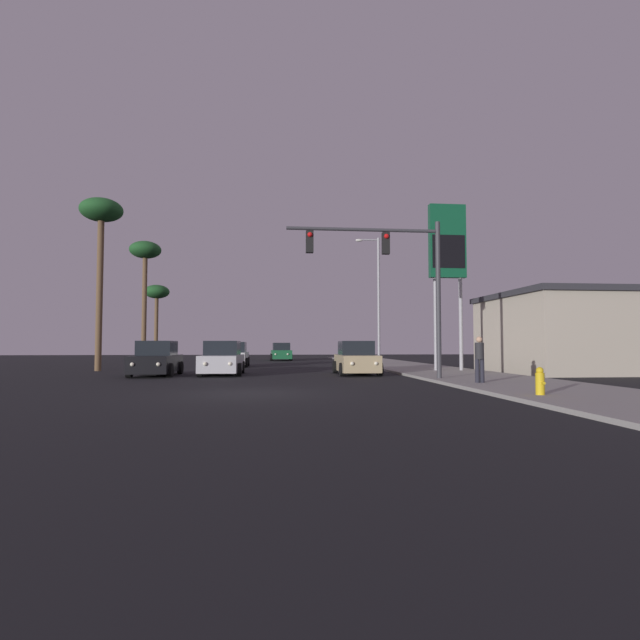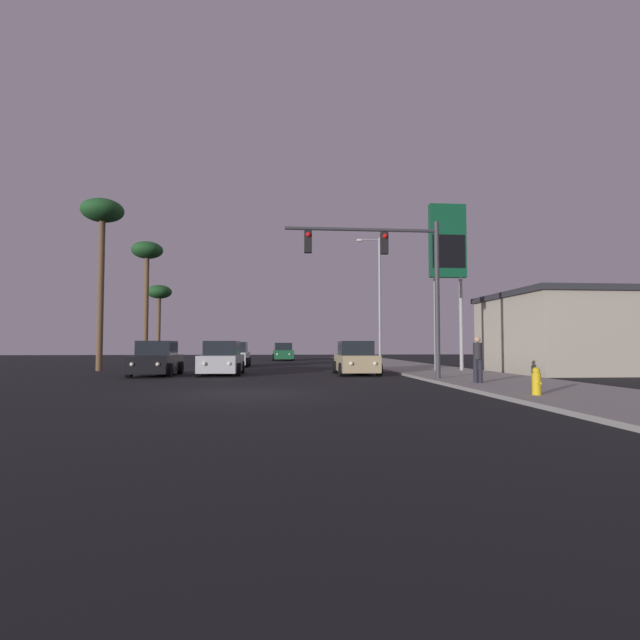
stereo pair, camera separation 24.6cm
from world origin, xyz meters
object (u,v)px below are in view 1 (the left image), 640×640
traffic_light_mast (396,267)px  street_lamp (377,294)px  car_black (157,360)px  palm_tree_near (101,221)px  gas_station_sign (447,250)px  car_silver (222,360)px  car_white (234,356)px  pedestrian_on_sidewalk (479,357)px  palm_tree_far (157,295)px  car_green (281,352)px  fire_hydrant (540,381)px  palm_tree_mid (145,257)px  car_tan (356,359)px

traffic_light_mast → street_lamp: street_lamp is taller
car_black → palm_tree_near: palm_tree_near is taller
street_lamp → gas_station_sign: bearing=-76.7°
car_silver → traffic_light_mast: size_ratio=0.67×
car_silver → palm_tree_near: bearing=-29.1°
car_white → car_black: bearing=73.4°
car_silver → car_white: (-0.13, 9.11, 0.00)m
gas_station_sign → pedestrian_on_sidewalk: gas_station_sign is taller
pedestrian_on_sidewalk → palm_tree_far: size_ratio=0.23×
car_green → traffic_light_mast: (4.17, -27.80, 3.91)m
gas_station_sign → fire_hydrant: size_ratio=11.84×
car_white → pedestrian_on_sidewalk: (10.07, -16.70, 0.27)m
traffic_light_mast → fire_hydrant: size_ratio=8.55×
car_black → traffic_light_mast: traffic_light_mast is taller
street_lamp → palm_tree_far: size_ratio=1.23×
pedestrian_on_sidewalk → palm_tree_near: (-17.34, 12.05, 7.61)m
pedestrian_on_sidewalk → palm_tree_near: 22.45m
car_silver → car_black: bearing=7.3°
street_lamp → pedestrian_on_sidewalk: street_lamp is taller
car_silver → palm_tree_mid: (-7.37, 14.46, 7.52)m
palm_tree_mid → palm_tree_far: bearing=97.5°
car_green → palm_tree_mid: 15.50m
car_white → pedestrian_on_sidewalk: 19.50m
traffic_light_mast → palm_tree_far: (-16.22, 29.52, 1.63)m
car_tan → palm_tree_far: 29.64m
car_green → fire_hydrant: bearing=98.4°
car_white → traffic_light_mast: (7.65, -14.17, 3.91)m
car_green → car_white: size_ratio=1.00×
gas_station_sign → palm_tree_far: gas_station_sign is taller
car_tan → car_black: 9.77m
car_green → pedestrian_on_sidewalk: size_ratio=2.60×
car_black → gas_station_sign: bearing=-175.2°
gas_station_sign → palm_tree_mid: size_ratio=0.94×
car_white → traffic_light_mast: bearing=119.4°
car_white → traffic_light_mast: size_ratio=0.67×
traffic_light_mast → palm_tree_far: 33.72m
street_lamp → palm_tree_far: street_lamp is taller
fire_hydrant → palm_tree_near: 25.13m
car_tan → palm_tree_near: palm_tree_near is taller
traffic_light_mast → fire_hydrant: traffic_light_mast is taller
traffic_light_mast → palm_tree_mid: palm_tree_mid is taller
car_silver → palm_tree_mid: palm_tree_mid is taller
palm_tree_mid → palm_tree_far: 10.28m
palm_tree_near → car_tan: bearing=-18.6°
palm_tree_far → palm_tree_mid: bearing=-82.5°
street_lamp → car_white: bearing=-177.1°
traffic_light_mast → street_lamp: size_ratio=0.72×
palm_tree_mid → car_green: bearing=37.6°
car_black → fire_hydrant: (12.86, -11.69, -0.27)m
traffic_light_mast → car_silver: bearing=146.1°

